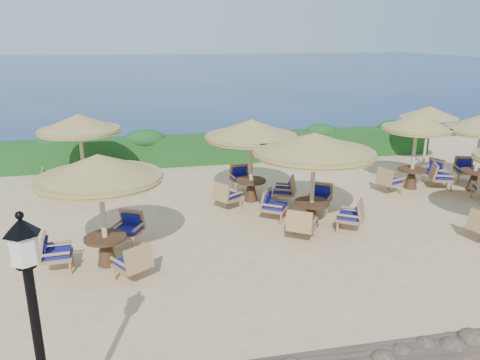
# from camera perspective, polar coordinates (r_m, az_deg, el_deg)

# --- Properties ---
(ground) EXTENTS (120.00, 120.00, 0.00)m
(ground) POSITION_cam_1_polar(r_m,az_deg,el_deg) (13.20, 4.59, -5.67)
(ground) COLOR #D0B184
(ground) RESTS_ON ground
(sea) EXTENTS (160.00, 160.00, 0.00)m
(sea) POSITION_cam_1_polar(r_m,az_deg,el_deg) (81.89, -9.46, 13.37)
(sea) COLOR #0C1F52
(sea) RESTS_ON ground
(hedge) EXTENTS (18.00, 0.90, 1.20)m
(hedge) POSITION_cam_1_polar(r_m,az_deg,el_deg) (19.70, -1.18, 3.94)
(hedge) COLOR #144017
(hedge) RESTS_ON ground
(extra_parasol) EXTENTS (2.30, 2.30, 2.41)m
(extra_parasol) POSITION_cam_1_polar(r_m,az_deg,el_deg) (20.50, 22.09, 7.68)
(extra_parasol) COLOR beige
(extra_parasol) RESTS_ON ground
(cafe_set_0) EXTENTS (2.83, 2.82, 2.65)m
(cafe_set_0) POSITION_cam_1_polar(r_m,az_deg,el_deg) (10.80, -16.65, -0.78)
(cafe_set_0) COLOR beige
(cafe_set_0) RESTS_ON ground
(cafe_set_1) EXTENTS (3.32, 3.32, 2.65)m
(cafe_set_1) POSITION_cam_1_polar(r_m,az_deg,el_deg) (12.77, 8.99, 2.57)
(cafe_set_1) COLOR beige
(cafe_set_1) RESTS_ON ground
(cafe_set_3) EXTENTS (2.80, 2.79, 2.65)m
(cafe_set_3) POSITION_cam_1_polar(r_m,az_deg,el_deg) (16.53, -18.89, 5.03)
(cafe_set_3) COLOR beige
(cafe_set_3) RESTS_ON ground
(cafe_set_4) EXTENTS (2.91, 2.91, 2.65)m
(cafe_set_4) POSITION_cam_1_polar(r_m,az_deg,el_deg) (14.62, 1.38, 4.62)
(cafe_set_4) COLOR beige
(cafe_set_4) RESTS_ON ground
(cafe_set_5) EXTENTS (2.87, 2.33, 2.65)m
(cafe_set_5) POSITION_cam_1_polar(r_m,az_deg,el_deg) (16.98, 20.67, 5.18)
(cafe_set_5) COLOR beige
(cafe_set_5) RESTS_ON ground
(cafe_set_6) EXTENTS (2.87, 2.87, 2.65)m
(cafe_set_6) POSITION_cam_1_polar(r_m,az_deg,el_deg) (17.65, 27.21, 4.19)
(cafe_set_6) COLOR beige
(cafe_set_6) RESTS_ON ground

